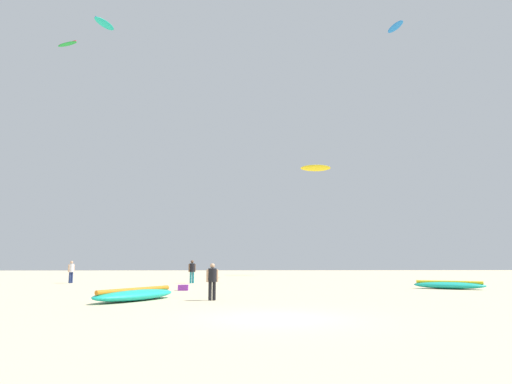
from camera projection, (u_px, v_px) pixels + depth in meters
ground_plane at (275, 319)px, 13.81m from camera, size 120.00×120.00×0.00m
person_foreground at (212, 279)px, 20.03m from camera, size 0.51×0.36×1.58m
person_midground at (71, 270)px, 34.37m from camera, size 0.37×0.47×1.64m
person_left at (192, 270)px, 34.26m from camera, size 0.50×0.38×1.68m
kite_grounded_near at (449, 285)px, 27.52m from camera, size 4.09×2.90×0.50m
kite_grounded_mid at (135, 295)px, 19.77m from camera, size 3.49×4.51×0.57m
cooler_box at (183, 288)px, 26.17m from camera, size 0.56×0.36×0.32m
kite_aloft_1 at (67, 44)px, 48.70m from camera, size 2.67×1.86×0.38m
kite_aloft_2 at (104, 24)px, 43.58m from camera, size 1.77×2.68×0.56m
kite_aloft_3 at (395, 27)px, 49.95m from camera, size 1.43×2.85×0.49m
kite_aloft_4 at (316, 168)px, 53.65m from camera, size 3.53×1.25×0.86m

